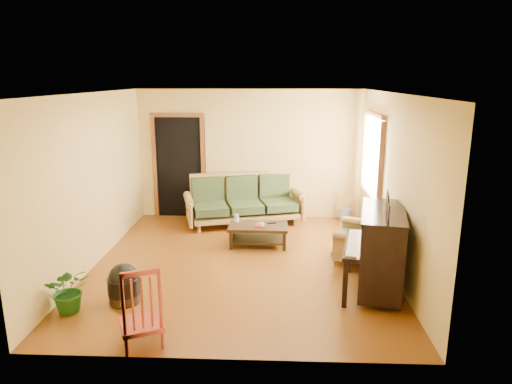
{
  "coord_description": "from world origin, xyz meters",
  "views": [
    {
      "loc": [
        0.51,
        -6.61,
        2.81
      ],
      "look_at": [
        0.22,
        0.2,
        1.1
      ],
      "focal_mm": 32.0,
      "sensor_mm": 36.0,
      "label": 1
    }
  ],
  "objects_px": {
    "piano": "(381,252)",
    "red_chair": "(140,304)",
    "ceramic_crock": "(345,215)",
    "armchair": "(359,234)",
    "coffee_table": "(258,235)",
    "footstool": "(124,288)",
    "potted_plant": "(69,289)",
    "sofa": "(245,200)"
  },
  "relations": [
    {
      "from": "coffee_table",
      "to": "footstool",
      "type": "xyz_separation_m",
      "value": [
        -1.64,
        -2.12,
        0.01
      ]
    },
    {
      "from": "piano",
      "to": "sofa",
      "type": "bearing_deg",
      "value": 136.74
    },
    {
      "from": "ceramic_crock",
      "to": "potted_plant",
      "type": "xyz_separation_m",
      "value": [
        -3.93,
        -3.81,
        0.16
      ]
    },
    {
      "from": "piano",
      "to": "ceramic_crock",
      "type": "height_order",
      "value": "piano"
    },
    {
      "from": "coffee_table",
      "to": "ceramic_crock",
      "type": "distance_m",
      "value": 2.22
    },
    {
      "from": "armchair",
      "to": "red_chair",
      "type": "xyz_separation_m",
      "value": [
        -2.74,
        -2.46,
        0.03
      ]
    },
    {
      "from": "sofa",
      "to": "footstool",
      "type": "relative_size",
      "value": 5.51
    },
    {
      "from": "armchair",
      "to": "footstool",
      "type": "distance_m",
      "value": 3.59
    },
    {
      "from": "coffee_table",
      "to": "potted_plant",
      "type": "relative_size",
      "value": 1.72
    },
    {
      "from": "sofa",
      "to": "piano",
      "type": "bearing_deg",
      "value": -70.31
    },
    {
      "from": "sofa",
      "to": "potted_plant",
      "type": "distance_m",
      "value": 4.06
    },
    {
      "from": "sofa",
      "to": "piano",
      "type": "relative_size",
      "value": 1.76
    },
    {
      "from": "footstool",
      "to": "ceramic_crock",
      "type": "bearing_deg",
      "value": 46.8
    },
    {
      "from": "piano",
      "to": "potted_plant",
      "type": "bearing_deg",
      "value": -158.03
    },
    {
      "from": "footstool",
      "to": "ceramic_crock",
      "type": "relative_size",
      "value": 1.52
    },
    {
      "from": "sofa",
      "to": "ceramic_crock",
      "type": "xyz_separation_m",
      "value": [
        2.01,
        0.24,
        -0.35
      ]
    },
    {
      "from": "coffee_table",
      "to": "red_chair",
      "type": "relative_size",
      "value": 1.09
    },
    {
      "from": "piano",
      "to": "red_chair",
      "type": "height_order",
      "value": "piano"
    },
    {
      "from": "coffee_table",
      "to": "armchair",
      "type": "relative_size",
      "value": 1.17
    },
    {
      "from": "armchair",
      "to": "ceramic_crock",
      "type": "height_order",
      "value": "armchair"
    },
    {
      "from": "armchair",
      "to": "footstool",
      "type": "bearing_deg",
      "value": -136.09
    },
    {
      "from": "coffee_table",
      "to": "ceramic_crock",
      "type": "height_order",
      "value": "coffee_table"
    },
    {
      "from": "sofa",
      "to": "footstool",
      "type": "xyz_separation_m",
      "value": [
        -1.33,
        -3.32,
        -0.29
      ]
    },
    {
      "from": "armchair",
      "to": "piano",
      "type": "bearing_deg",
      "value": -66.54
    },
    {
      "from": "ceramic_crock",
      "to": "potted_plant",
      "type": "relative_size",
      "value": 0.46
    },
    {
      "from": "armchair",
      "to": "piano",
      "type": "xyz_separation_m",
      "value": [
        0.1,
        -1.1,
        0.14
      ]
    },
    {
      "from": "red_chair",
      "to": "potted_plant",
      "type": "bearing_deg",
      "value": 124.71
    },
    {
      "from": "armchair",
      "to": "red_chair",
      "type": "bearing_deg",
      "value": -119.75
    },
    {
      "from": "sofa",
      "to": "coffee_table",
      "type": "xyz_separation_m",
      "value": [
        0.32,
        -1.19,
        -0.3
      ]
    },
    {
      "from": "potted_plant",
      "to": "coffee_table",
      "type": "bearing_deg",
      "value": 46.88
    },
    {
      "from": "sofa",
      "to": "armchair",
      "type": "xyz_separation_m",
      "value": [
        1.91,
        -1.77,
        -0.06
      ]
    },
    {
      "from": "sofa",
      "to": "footstool",
      "type": "distance_m",
      "value": 3.59
    },
    {
      "from": "footstool",
      "to": "potted_plant",
      "type": "height_order",
      "value": "potted_plant"
    },
    {
      "from": "footstool",
      "to": "ceramic_crock",
      "type": "xyz_separation_m",
      "value": [
        3.34,
        3.55,
        -0.06
      ]
    },
    {
      "from": "coffee_table",
      "to": "armchair",
      "type": "xyz_separation_m",
      "value": [
        1.59,
        -0.58,
        0.25
      ]
    },
    {
      "from": "ceramic_crock",
      "to": "potted_plant",
      "type": "bearing_deg",
      "value": -135.85
    },
    {
      "from": "armchair",
      "to": "potted_plant",
      "type": "bearing_deg",
      "value": -136.38
    },
    {
      "from": "sofa",
      "to": "armchair",
      "type": "height_order",
      "value": "sofa"
    },
    {
      "from": "armchair",
      "to": "potted_plant",
      "type": "xyz_separation_m",
      "value": [
        -3.82,
        -1.8,
        -0.14
      ]
    },
    {
      "from": "piano",
      "to": "red_chair",
      "type": "distance_m",
      "value": 3.15
    },
    {
      "from": "ceramic_crock",
      "to": "piano",
      "type": "bearing_deg",
      "value": -90.05
    },
    {
      "from": "red_chair",
      "to": "armchair",
      "type": "bearing_deg",
      "value": 17.86
    }
  ]
}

